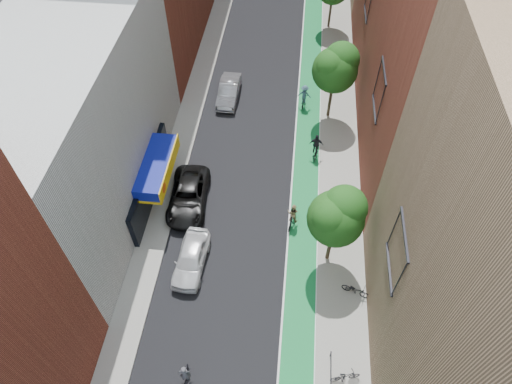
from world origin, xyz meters
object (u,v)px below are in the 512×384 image
(parked_car_black, at_px, (188,196))
(parked_car_white, at_px, (191,258))
(cyclist_lane_mid, at_px, (316,148))
(cyclist_lane_near, at_px, (293,217))
(cyclist_lane_far, at_px, (304,97))
(cyclist_lead, at_px, (186,378))
(parked_car_silver, at_px, (229,91))

(parked_car_black, bearing_deg, parked_car_white, -79.66)
(cyclist_lane_mid, bearing_deg, cyclist_lane_near, 82.68)
(cyclist_lane_far, bearing_deg, cyclist_lane_near, 98.57)
(parked_car_white, xyz_separation_m, cyclist_lane_far, (6.51, 16.52, 0.17))
(cyclist_lane_near, bearing_deg, cyclist_lead, 79.36)
(cyclist_lane_near, xyz_separation_m, cyclist_lane_mid, (1.43, 6.64, 0.04))
(cyclist_lane_far, bearing_deg, cyclist_lead, 87.20)
(cyclist_lane_mid, bearing_deg, parked_car_silver, -34.79)
(parked_car_black, distance_m, cyclist_lead, 12.41)
(parked_car_black, relative_size, cyclist_lane_near, 2.89)
(parked_car_white, distance_m, parked_car_black, 5.11)
(parked_car_white, distance_m, cyclist_lane_near, 7.34)
(cyclist_lead, bearing_deg, parked_car_white, -89.14)
(parked_car_black, relative_size, cyclist_lane_mid, 2.62)
(parked_car_white, xyz_separation_m, cyclist_lane_near, (6.20, 3.92, 0.02))
(parked_car_black, bearing_deg, cyclist_lead, -82.22)
(parked_car_black, xyz_separation_m, cyclist_lead, (2.29, -12.19, -0.11))
(cyclist_lead, distance_m, cyclist_lane_far, 24.34)
(parked_car_black, height_order, parked_car_silver, parked_car_black)
(parked_car_black, xyz_separation_m, cyclist_lane_mid, (8.80, 5.58, 0.05))
(parked_car_black, relative_size, cyclist_lead, 2.76)
(parked_car_black, relative_size, cyclist_lane_far, 2.71)
(cyclist_lane_near, relative_size, cyclist_lane_far, 0.94)
(parked_car_silver, bearing_deg, cyclist_lane_mid, -38.64)
(parked_car_white, bearing_deg, cyclist_lane_near, 35.09)
(parked_car_silver, bearing_deg, parked_car_white, -89.01)
(parked_car_white, height_order, parked_car_black, parked_car_black)
(parked_car_silver, relative_size, cyclist_lane_far, 2.26)
(cyclist_lane_mid, xyz_separation_m, cyclist_lane_far, (-1.12, 5.96, 0.10))
(cyclist_lead, xyz_separation_m, cyclist_lane_mid, (6.50, 17.77, 0.16))
(cyclist_lead, xyz_separation_m, cyclist_lane_near, (5.07, 11.14, 0.12))
(cyclist_lane_mid, bearing_deg, parked_car_white, 58.98)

